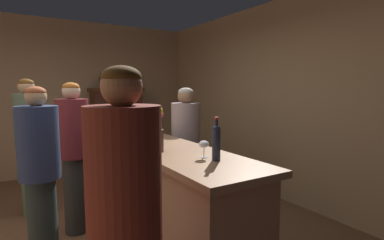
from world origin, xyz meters
name	(u,v)px	position (x,y,z in m)	size (l,w,h in m)	color
wall_back	(53,98)	(0.00, 3.05, 1.38)	(5.17, 0.12, 2.77)	tan
wall_right	(287,101)	(2.58, 0.00, 1.38)	(0.12, 6.11, 2.77)	tan
bar_counter	(154,190)	(0.54, -0.06, 0.51)	(0.66, 2.94, 1.02)	#95694D
display_cabinet	(117,127)	(1.07, 2.76, 0.81)	(0.98, 0.40, 1.56)	#432017
wine_bottle_pinot	(120,118)	(0.52, 0.92, 1.17)	(0.06, 0.06, 0.35)	#2F5334
wine_bottle_syrah	(216,141)	(0.61, -1.04, 1.17)	(0.06, 0.06, 0.33)	#1D2436
wine_bottle_chardonnay	(135,128)	(0.35, -0.05, 1.17)	(0.07, 0.07, 0.34)	black
wine_glass_front	(105,123)	(0.31, 0.84, 1.13)	(0.08, 0.08, 0.15)	white
wine_glass_mid	(204,145)	(0.58, -0.91, 1.12)	(0.08, 0.08, 0.13)	white
flower_arrangement	(155,134)	(0.35, -0.52, 1.17)	(0.15, 0.15, 0.39)	#423220
cheese_plate	(144,136)	(0.59, 0.31, 1.02)	(0.16, 0.16, 0.01)	white
display_bottle_left	(101,81)	(0.79, 2.76, 1.68)	(0.08, 0.08, 0.27)	#4F3116
display_bottle_midleft	(112,81)	(0.99, 2.76, 1.69)	(0.07, 0.07, 0.30)	#2A4633
display_bottle_center	(121,80)	(1.17, 2.76, 1.71)	(0.07, 0.07, 0.33)	black
display_bottle_midright	(130,81)	(1.35, 2.76, 1.69)	(0.07, 0.07, 0.31)	#183D18
patron_near_entrance	(125,225)	(-0.26, -1.49, 0.91)	(0.35, 0.35, 1.66)	#2F2631
patron_by_cabinet	(40,171)	(-0.50, -0.04, 0.86)	(0.33, 0.33, 1.57)	#233231
patron_in_navy	(29,140)	(-0.50, 1.27, 0.93)	(0.32, 0.32, 1.67)	#496447
patron_tall	(74,151)	(-0.13, 0.51, 0.89)	(0.33, 0.33, 1.62)	#262929
bartender	(186,143)	(1.24, 0.47, 0.85)	(0.37, 0.37, 1.56)	#4A6652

